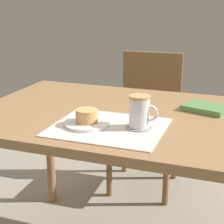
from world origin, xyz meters
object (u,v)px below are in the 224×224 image
Objects in this scene: dining_table at (117,129)px; coffee_mug at (140,111)px; wooden_chair at (147,115)px; pastry at (87,116)px; small_book at (205,108)px; pastry_plate at (87,124)px.

coffee_mug is (0.15, -0.16, 0.15)m from dining_table.
dining_table is 10.06× the size of coffee_mug.
pastry is (0.02, -1.00, 0.31)m from wooden_chair.
coffee_mug is 0.66× the size of small_book.
dining_table is 0.26m from coffee_mug.
dining_table is at bearing 92.52° from wooden_chair.
pastry_plate is at bearing -103.84° from dining_table.
pastry reaches higher than dining_table.
wooden_chair reaches higher than pastry_plate.
small_book is (0.35, 0.15, 0.09)m from dining_table.
coffee_mug reaches higher than small_book.
pastry is 0.70× the size of coffee_mug.
coffee_mug is (0.20, 0.04, 0.06)m from pastry_plate.
wooden_chair is 4.96× the size of pastry_plate.
wooden_chair reaches higher than pastry.
pastry_plate is at bearing 88.70° from wooden_chair.
wooden_chair is 0.82m from small_book.
pastry is at bearing 88.70° from wooden_chair.
dining_table is at bearing 76.16° from pastry.
pastry_plate is 0.53m from small_book.
dining_table is at bearing 76.16° from pastry_plate.
small_book is at bearing 56.89° from coffee_mug.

